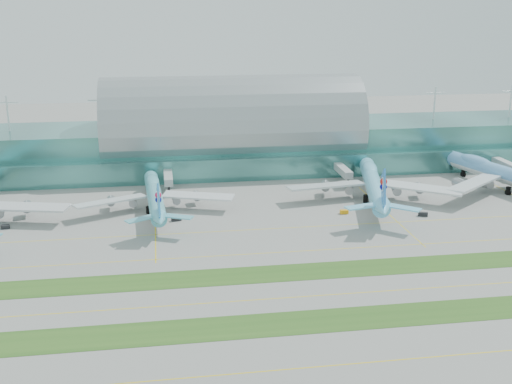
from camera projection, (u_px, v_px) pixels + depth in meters
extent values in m
plane|color=gray|center=(285.00, 276.00, 183.48)|extent=(700.00, 700.00, 0.00)
cube|color=#3D7A75|center=(232.00, 146.00, 303.87)|extent=(340.00, 42.00, 20.00)
cube|color=#3D7A75|center=(238.00, 168.00, 282.54)|extent=(340.00, 8.00, 10.00)
ellipsoid|color=#9EA5A8|center=(232.00, 125.00, 301.04)|extent=(340.00, 46.20, 16.17)
cylinder|color=white|center=(232.00, 108.00, 298.77)|extent=(0.80, 0.80, 16.00)
cube|color=#B2B7B7|center=(168.00, 176.00, 267.45)|extent=(3.50, 22.00, 3.00)
cylinder|color=black|center=(169.00, 191.00, 258.96)|extent=(1.00, 1.00, 4.00)
cube|color=#B2B7B7|center=(342.00, 170.00, 278.39)|extent=(3.50, 22.00, 3.00)
cylinder|color=black|center=(348.00, 183.00, 269.90)|extent=(1.00, 1.00, 4.00)
cube|color=#B2B7B7|center=(503.00, 163.00, 289.33)|extent=(3.50, 22.00, 3.00)
cube|color=#2D591E|center=(307.00, 322.00, 156.93)|extent=(420.00, 12.00, 0.08)
cube|color=#2D591E|center=(284.00, 273.00, 185.37)|extent=(420.00, 12.00, 0.08)
cube|color=yellow|center=(329.00, 366.00, 137.98)|extent=(420.00, 0.35, 0.01)
cube|color=yellow|center=(295.00, 297.00, 170.21)|extent=(420.00, 0.35, 0.01)
cube|color=yellow|center=(274.00, 253.00, 200.54)|extent=(420.00, 0.35, 0.01)
cube|color=yellow|center=(263.00, 229.00, 221.39)|extent=(420.00, 0.35, 0.01)
cube|color=silver|center=(26.00, 207.00, 226.50)|extent=(31.42, 14.63, 1.24)
cylinder|color=#909398|center=(14.00, 209.00, 230.85)|extent=(4.23, 6.03, 3.45)
cylinder|color=#5EBDCF|center=(155.00, 196.00, 240.27)|extent=(8.46, 55.99, 5.58)
ellipsoid|color=#5EBDCF|center=(152.00, 181.00, 254.50)|extent=(6.17, 17.21, 3.97)
cone|color=#5EBDCF|center=(151.00, 176.00, 268.48)|extent=(5.80, 4.78, 5.58)
cone|color=#5EBDCF|center=(160.00, 220.00, 210.39)|extent=(5.71, 8.36, 5.30)
cube|color=white|center=(110.00, 201.00, 235.53)|extent=(27.33, 17.53, 1.10)
cylinder|color=#999BA1|center=(122.00, 201.00, 241.41)|extent=(3.31, 5.10, 3.06)
cube|color=white|center=(198.00, 196.00, 241.83)|extent=(27.72, 15.21, 1.10)
cylinder|color=#999BA1|center=(186.00, 198.00, 246.14)|extent=(3.31, 5.10, 3.06)
cube|color=#3293E2|center=(159.00, 202.00, 210.48)|extent=(1.15, 11.84, 12.97)
cylinder|color=white|center=(158.00, 197.00, 210.94)|extent=(1.03, 4.35, 4.32)
cylinder|color=black|center=(152.00, 191.00, 261.34)|extent=(1.62, 1.62, 2.70)
cylinder|color=black|center=(148.00, 210.00, 237.53)|extent=(1.62, 1.62, 2.70)
cylinder|color=black|center=(163.00, 209.00, 238.59)|extent=(1.62, 1.62, 2.70)
cylinder|color=#70D0F6|center=(373.00, 184.00, 252.83)|extent=(21.47, 64.08, 6.44)
ellipsoid|color=#70D0F6|center=(370.00, 169.00, 269.55)|extent=(10.57, 20.46, 4.59)
cone|color=#70D0F6|center=(366.00, 163.00, 285.97)|extent=(7.48, 6.57, 6.44)
cone|color=#70D0F6|center=(383.00, 210.00, 217.75)|extent=(8.15, 10.53, 6.12)
cube|color=silver|center=(326.00, 186.00, 252.50)|extent=(31.96, 12.25, 1.27)
cylinder|color=gray|center=(337.00, 187.00, 258.09)|extent=(4.78, 6.38, 3.53)
cube|color=silver|center=(422.00, 188.00, 249.43)|extent=(29.87, 24.52, 1.27)
cylinder|color=gray|center=(408.00, 189.00, 255.79)|extent=(4.78, 6.38, 3.53)
cube|color=#3182DD|center=(384.00, 189.00, 217.88)|extent=(3.83, 13.41, 14.97)
cylinder|color=white|center=(383.00, 184.00, 218.43)|extent=(2.09, 5.06, 4.98)
cylinder|color=black|center=(368.00, 180.00, 277.56)|extent=(1.87, 1.87, 3.12)
cylinder|color=black|center=(366.00, 199.00, 250.47)|extent=(1.87, 1.87, 3.12)
cylinder|color=black|center=(382.00, 199.00, 249.96)|extent=(1.87, 1.87, 3.12)
cylinder|color=#65A5E0|center=(508.00, 175.00, 264.49)|extent=(24.59, 67.15, 6.78)
ellipsoid|color=#65A5E0|center=(475.00, 161.00, 280.57)|extent=(11.70, 21.58, 4.83)
cone|color=#65A5E0|center=(448.00, 157.00, 296.44)|extent=(7.99, 7.08, 6.78)
cube|color=white|center=(474.00, 183.00, 254.97)|extent=(31.05, 26.48, 1.34)
cylinder|color=gray|center=(473.00, 184.00, 262.72)|extent=(5.19, 6.79, 3.72)
cylinder|color=black|center=(463.00, 173.00, 288.45)|extent=(1.97, 1.97, 3.28)
cylinder|color=black|center=(508.00, 191.00, 260.80)|extent=(1.97, 1.97, 3.28)
cube|color=black|center=(5.00, 227.00, 221.71)|extent=(2.92, 1.93, 1.31)
cube|color=black|center=(176.00, 219.00, 229.73)|extent=(3.81, 2.37, 1.30)
cube|color=black|center=(162.00, 218.00, 230.75)|extent=(4.12, 2.67, 1.36)
cube|color=orange|center=(344.00, 212.00, 237.41)|extent=(3.00, 1.54, 1.44)
cube|color=black|center=(423.00, 214.00, 234.68)|extent=(3.72, 2.48, 1.47)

